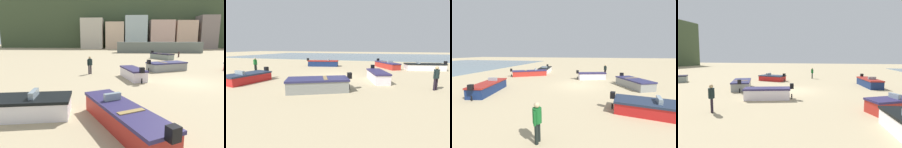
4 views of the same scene
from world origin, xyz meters
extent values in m
plane|color=tan|center=(0.00, 0.00, 0.00)|extent=(160.00, 160.00, 0.00)
cube|color=gray|center=(0.00, -36.00, 0.03)|extent=(80.00, 36.00, 0.06)
cube|color=white|center=(-9.32, -6.88, 0.36)|extent=(4.66, 2.27, 0.72)
cube|color=black|center=(-9.32, -6.88, 0.78)|extent=(4.77, 2.37, 0.12)
cube|color=black|center=(-11.70, -7.26, 0.96)|extent=(0.33, 0.36, 0.40)
cylinder|color=black|center=(-11.70, -7.26, 0.18)|extent=(0.11, 0.11, 0.36)
cube|color=#8C9EA8|center=(-8.55, -6.76, 0.98)|extent=(0.35, 0.98, 0.28)
cube|color=navy|center=(4.27, -7.30, 0.38)|extent=(4.50, 2.07, 0.76)
cube|color=maroon|center=(4.27, -7.30, 0.82)|extent=(4.61, 2.17, 0.12)
cube|color=black|center=(6.57, -6.86, 1.00)|extent=(0.33, 0.37, 0.40)
cylinder|color=black|center=(6.57, -6.86, 0.19)|extent=(0.12, 0.12, 0.38)
cube|color=#8C9EA8|center=(3.52, -7.44, 1.02)|extent=(0.34, 0.80, 0.28)
cube|color=gray|center=(-0.28, 5.47, 0.37)|extent=(4.18, 3.05, 0.74)
cube|color=navy|center=(-0.28, 5.47, 0.80)|extent=(4.30, 3.16, 0.12)
cube|color=black|center=(-2.20, 4.61, 0.98)|extent=(0.39, 0.41, 0.40)
cylinder|color=black|center=(-2.20, 4.61, 0.18)|extent=(0.13, 0.13, 0.37)
cube|color=#91764C|center=(-0.72, 5.28, 0.85)|extent=(0.78, 1.34, 0.08)
cube|color=red|center=(6.34, 4.59, 0.31)|extent=(2.33, 3.60, 0.62)
cube|color=#202C42|center=(6.34, 4.59, 0.68)|extent=(2.43, 3.71, 0.12)
cube|color=black|center=(5.97, 2.79, 0.86)|extent=(0.37, 0.34, 0.40)
cylinder|color=black|center=(5.97, 2.79, 0.16)|extent=(0.12, 0.12, 0.31)
cube|color=#8C9EA8|center=(6.46, 5.16, 0.88)|extent=(1.03, 0.40, 0.28)
cube|color=#B32A22|center=(-4.84, -7.71, 0.35)|extent=(3.33, 4.73, 0.71)
cube|color=#2C2653|center=(-4.84, -7.71, 0.77)|extent=(3.45, 4.86, 0.12)
cube|color=black|center=(-3.60, -9.95, 0.95)|extent=(0.42, 0.40, 0.40)
cylinder|color=black|center=(-3.60, -9.95, 0.18)|extent=(0.14, 0.14, 0.35)
cube|color=#8C9EA8|center=(-5.24, -6.99, 0.97)|extent=(0.71, 0.52, 0.28)
cube|color=olive|center=(-4.55, -8.23, 0.82)|extent=(0.99, 0.69, 0.08)
cube|color=white|center=(-3.93, 1.27, 0.37)|extent=(2.08, 3.54, 0.74)
cube|color=#2B2550|center=(-3.93, 1.27, 0.80)|extent=(2.18, 3.66, 0.12)
cube|color=black|center=(-3.39, -0.51, 0.98)|extent=(0.39, 0.36, 0.40)
cylinder|color=black|center=(-3.39, -0.51, 0.19)|extent=(0.12, 0.12, 0.37)
cylinder|color=black|center=(-7.68, 3.23, 0.41)|extent=(0.20, 0.20, 0.82)
cylinder|color=black|center=(-7.83, 3.10, 0.41)|extent=(0.20, 0.20, 0.82)
cylinder|color=black|center=(-7.76, 3.17, 1.11)|extent=(0.48, 0.48, 0.58)
cylinder|color=black|center=(-7.59, 3.31, 1.07)|extent=(0.13, 0.13, 0.54)
cylinder|color=black|center=(-7.92, 3.02, 1.07)|extent=(0.13, 0.13, 0.54)
sphere|color=tan|center=(-7.76, 3.17, 1.51)|extent=(0.31, 0.31, 0.22)
cylinder|color=black|center=(10.09, -0.38, 0.41)|extent=(0.15, 0.15, 0.82)
cylinder|color=black|center=(10.29, -0.38, 0.41)|extent=(0.15, 0.15, 0.82)
cylinder|color=#155A24|center=(10.19, -0.38, 1.11)|extent=(0.35, 0.35, 0.58)
cylinder|color=#155A24|center=(9.97, -0.37, 1.07)|extent=(0.09, 0.09, 0.54)
cylinder|color=#155A24|center=(10.41, -0.39, 1.07)|extent=(0.09, 0.09, 0.54)
sphere|color=tan|center=(10.19, -0.38, 1.51)|extent=(0.23, 0.23, 0.22)
camera|label=1|loc=(-4.91, -14.53, 3.28)|focal=31.52mm
camera|label=2|loc=(-4.30, 14.77, 2.86)|focal=25.25mm
camera|label=3|loc=(15.09, 1.70, 3.45)|focal=23.63mm
camera|label=4|loc=(-16.30, -3.64, 3.13)|focal=28.35mm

